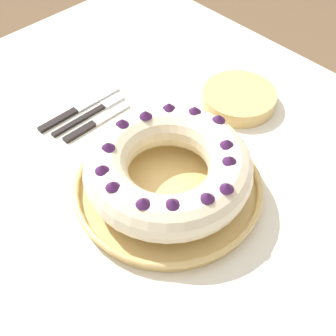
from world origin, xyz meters
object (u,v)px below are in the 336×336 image
Objects in this scene: fork at (94,112)px; serving_knife at (75,111)px; serving_dish at (168,187)px; bundt_cake at (168,168)px; cake_knife at (92,125)px; side_bowl at (239,98)px.

fork is 0.04m from serving_knife.
serving_dish reaches higher than fork.
fork is at bearing 172.25° from bundt_cake.
side_bowl reaches higher than cake_knife.
serving_dish is 0.31m from serving_knife.
serving_knife is (-0.31, 0.01, -0.01)m from serving_dish.
fork is 1.16× the size of side_bowl.
bundt_cake is 0.31m from side_bowl.
bundt_cake is 1.43× the size of serving_knife.
serving_knife is at bearing 178.49° from bundt_cake.
fork is 1.09× the size of cake_knife.
fork is (-0.28, 0.04, -0.01)m from serving_dish.
side_bowl is (0.17, 0.28, 0.01)m from cake_knife.
fork is at bearing 172.25° from serving_dish.
fork is 0.89× the size of serving_knife.
bundt_cake is at bearing -7.15° from serving_knife.
cake_knife is at bearing -121.27° from side_bowl.
serving_dish is 0.06m from bundt_cake.
bundt_cake reaches higher than cake_knife.
bundt_cake is 1.61× the size of fork.
serving_knife is at bearing 177.03° from cake_knife.
fork is at bearing 37.39° from serving_knife.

